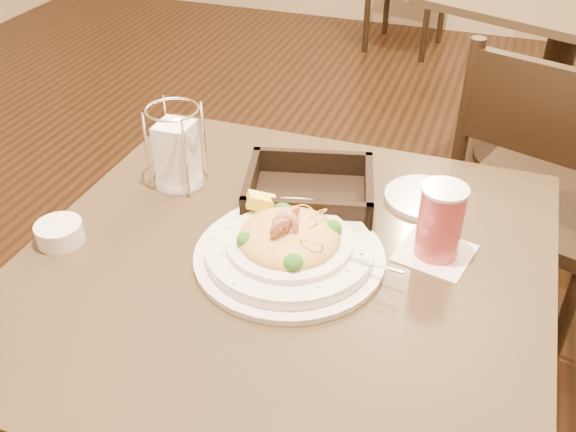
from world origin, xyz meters
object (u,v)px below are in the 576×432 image
(pasta_bowl, at_px, (289,245))
(main_table, at_px, (285,352))
(dining_chair_near, at_px, (535,198))
(napkin_caddy, at_px, (177,152))
(background_table, at_px, (560,53))
(drink_glass, at_px, (440,222))
(side_plate, at_px, (424,197))
(bread_basket, at_px, (309,194))
(butter_ramekin, at_px, (60,233))

(pasta_bowl, bearing_deg, main_table, -142.40)
(dining_chair_near, distance_m, napkin_caddy, 0.98)
(background_table, bearing_deg, dining_chair_near, -92.89)
(drink_glass, relative_size, side_plate, 0.92)
(background_table, bearing_deg, drink_glass, -98.25)
(drink_glass, distance_m, side_plate, 0.18)
(background_table, bearing_deg, napkin_caddy, -114.83)
(background_table, distance_m, bread_basket, 1.78)
(background_table, relative_size, butter_ramekin, 13.96)
(napkin_caddy, xyz_separation_m, side_plate, (0.48, 0.10, -0.07))
(dining_chair_near, relative_size, napkin_caddy, 5.46)
(drink_glass, bearing_deg, butter_ramekin, -163.77)
(napkin_caddy, bearing_deg, bread_basket, 3.00)
(dining_chair_near, relative_size, side_plate, 5.89)
(main_table, distance_m, background_table, 1.93)
(bread_basket, bearing_deg, butter_ramekin, -145.65)
(pasta_bowl, xyz_separation_m, napkin_caddy, (-0.29, 0.16, 0.04))
(pasta_bowl, relative_size, bread_basket, 1.31)
(bread_basket, bearing_deg, dining_chair_near, 50.90)
(dining_chair_near, relative_size, drink_glass, 6.43)
(drink_glass, xyz_separation_m, butter_ramekin, (-0.64, -0.19, -0.05))
(background_table, distance_m, pasta_bowl, 1.94)
(bread_basket, distance_m, side_plate, 0.23)
(main_table, height_order, bread_basket, bread_basket)
(pasta_bowl, bearing_deg, background_table, 75.17)
(pasta_bowl, bearing_deg, drink_glass, 22.64)
(main_table, xyz_separation_m, background_table, (0.50, 1.87, 0.00))
(main_table, bearing_deg, butter_ramekin, -168.28)
(main_table, xyz_separation_m, dining_chair_near, (0.44, 0.74, -0.01))
(dining_chair_near, relative_size, pasta_bowl, 2.53)
(dining_chair_near, bearing_deg, pasta_bowl, 78.08)
(dining_chair_near, height_order, bread_basket, dining_chair_near)
(pasta_bowl, height_order, drink_glass, drink_glass)
(dining_chair_near, xyz_separation_m, butter_ramekin, (-0.84, -0.82, 0.26))
(main_table, xyz_separation_m, butter_ramekin, (-0.40, -0.08, 0.25))
(main_table, distance_m, butter_ramekin, 0.48)
(main_table, distance_m, bread_basket, 0.31)
(main_table, xyz_separation_m, side_plate, (0.20, 0.27, 0.24))
(pasta_bowl, xyz_separation_m, side_plate, (0.19, 0.27, -0.03))
(background_table, bearing_deg, butter_ramekin, -114.74)
(napkin_caddy, height_order, butter_ramekin, napkin_caddy)
(background_table, xyz_separation_m, bread_basket, (-0.51, -1.69, 0.25))
(drink_glass, bearing_deg, pasta_bowl, -157.36)
(dining_chair_near, xyz_separation_m, napkin_caddy, (-0.73, -0.58, 0.31))
(main_table, xyz_separation_m, napkin_caddy, (-0.29, 0.17, 0.30))
(background_table, relative_size, bread_basket, 4.16)
(side_plate, bearing_deg, dining_chair_near, 62.51)
(pasta_bowl, distance_m, napkin_caddy, 0.34)
(drink_glass, bearing_deg, background_table, 81.75)
(main_table, bearing_deg, dining_chair_near, 59.15)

